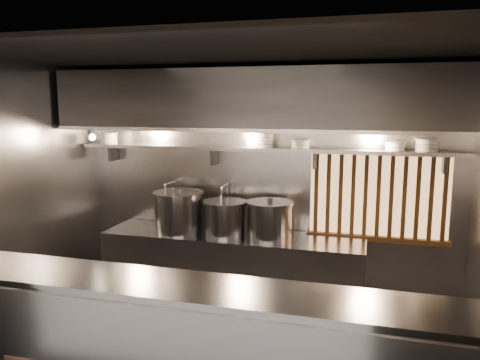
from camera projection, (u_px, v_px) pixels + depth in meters
The scene contains 20 objects.
ceiling at pixel (227, 54), 3.92m from camera, with size 4.50×4.50×0.00m, color black.
wall_back at pixel (265, 188), 5.57m from camera, with size 4.50×4.50×0.00m, color gray.
wall_left at pixel (16, 202), 4.74m from camera, with size 3.00×3.00×0.00m, color gray.
serving_counter at pixel (189, 360), 3.37m from camera, with size 4.50×0.56×1.13m.
cooking_bench at pixel (232, 272), 5.45m from camera, with size 3.00×0.70×0.90m, color gray.
bowl_shelf at pixel (262, 149), 5.32m from camera, with size 4.40×0.34×0.04m, color gray.
exhaust_hood at pixel (257, 100), 5.02m from camera, with size 4.40×0.81×0.65m.
wood_screen at pixel (378, 196), 5.18m from camera, with size 1.56×0.09×1.04m.
faucet_left at pixel (171, 192), 5.76m from camera, with size 0.04×0.30×0.50m.
faucet_right at pixel (225, 195), 5.58m from camera, with size 0.04×0.30×0.50m.
heat_lamp at pixel (91, 132), 5.35m from camera, with size 0.25×0.35×0.20m.
pendant_bulb at pixel (251, 142), 5.22m from camera, with size 0.09×0.09×0.19m.
stock_pot_left at pixel (179, 212), 5.48m from camera, with size 0.61×0.61×0.51m.
stock_pot_mid at pixel (225, 218), 5.35m from camera, with size 0.60×0.60×0.43m.
stock_pot_right at pixel (270, 220), 5.21m from camera, with size 0.69×0.69×0.46m.
bowl_stack_0 at pixel (109, 138), 5.82m from camera, with size 0.21×0.21×0.13m.
bowl_stack_1 at pixel (264, 140), 5.30m from camera, with size 0.22×0.22×0.17m.
bowl_stack_2 at pixel (300, 144), 5.19m from camera, with size 0.21×0.21×0.09m.
bowl_stack_3 at pixel (395, 146), 4.93m from camera, with size 0.22×0.22×0.09m.
bowl_stack_4 at pixel (427, 145), 4.84m from camera, with size 0.24×0.24×0.13m.
Camera 1 is at (1.19, -3.86, 2.39)m, focal length 35.00 mm.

